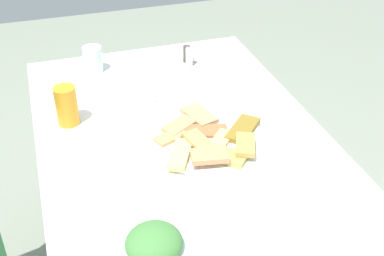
# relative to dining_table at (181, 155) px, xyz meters

# --- Properties ---
(dining_table) EXTENTS (1.20, 0.82, 0.75)m
(dining_table) POSITION_rel_dining_table_xyz_m (0.00, 0.00, 0.00)
(dining_table) COLOR white
(dining_table) RESTS_ON ground_plane
(pide_platter) EXTENTS (0.35, 0.34, 0.04)m
(pide_platter) POSITION_rel_dining_table_xyz_m (-0.08, -0.06, 0.09)
(pide_platter) COLOR white
(pide_platter) RESTS_ON dining_table
(salad_plate_greens) EXTENTS (0.21, 0.21, 0.06)m
(salad_plate_greens) POSITION_rel_dining_table_xyz_m (-0.43, 0.19, 0.10)
(salad_plate_greens) COLOR white
(salad_plate_greens) RESTS_ON dining_table
(soda_can) EXTENTS (0.08, 0.08, 0.12)m
(soda_can) POSITION_rel_dining_table_xyz_m (0.15, 0.31, 0.14)
(soda_can) COLOR orange
(soda_can) RESTS_ON dining_table
(drinking_glass) EXTENTS (0.07, 0.07, 0.09)m
(drinking_glass) POSITION_rel_dining_table_xyz_m (0.47, 0.18, 0.13)
(drinking_glass) COLOR silver
(drinking_glass) RESTS_ON dining_table
(paper_napkin) EXTENTS (0.14, 0.14, 0.00)m
(paper_napkin) POSITION_rel_dining_table_xyz_m (0.28, 0.04, 0.08)
(paper_napkin) COLOR white
(paper_napkin) RESTS_ON dining_table
(fork) EXTENTS (0.19, 0.04, 0.00)m
(fork) POSITION_rel_dining_table_xyz_m (0.28, 0.02, 0.09)
(fork) COLOR silver
(fork) RESTS_ON paper_napkin
(spoon) EXTENTS (0.18, 0.05, 0.00)m
(spoon) POSITION_rel_dining_table_xyz_m (0.28, 0.06, 0.09)
(spoon) COLOR silver
(spoon) RESTS_ON paper_napkin
(condiment_caddy) EXTENTS (0.10, 0.10, 0.08)m
(condiment_caddy) POSITION_rel_dining_table_xyz_m (0.40, -0.15, 0.10)
(condiment_caddy) COLOR #B2B2B7
(condiment_caddy) RESTS_ON dining_table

